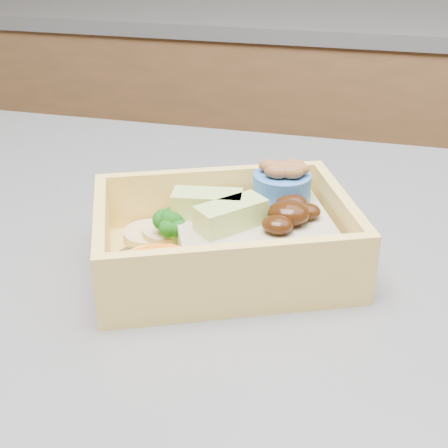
# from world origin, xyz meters

# --- Properties ---
(back_cabinets) EXTENTS (3.20, 0.62, 2.30)m
(back_cabinets) POSITION_xyz_m (0.00, 1.23, 0.89)
(back_cabinets) COLOR brown
(back_cabinets) RESTS_ON ground
(bento_box) EXTENTS (0.21, 0.19, 0.07)m
(bento_box) POSITION_xyz_m (0.14, 0.03, 0.94)
(bento_box) COLOR #FBD367
(bento_box) RESTS_ON island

